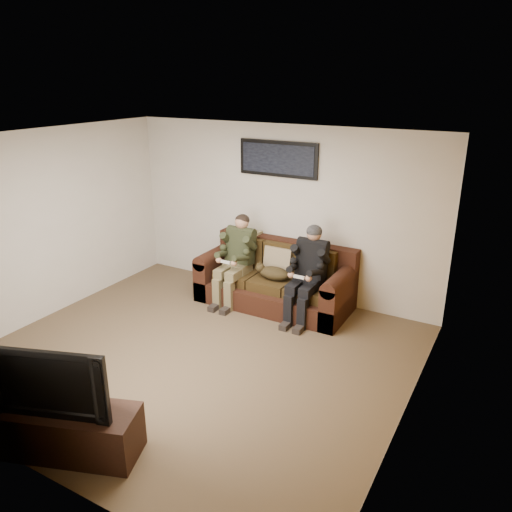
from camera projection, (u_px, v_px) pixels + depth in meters
The scene contains 16 objects.
floor at pixel (197, 355), 6.14m from camera, with size 5.00×5.00×0.00m, color brown.
ceiling at pixel (187, 140), 5.25m from camera, with size 5.00×5.00×0.00m, color silver.
wall_back at pixel (280, 212), 7.54m from camera, with size 5.00×5.00×0.00m, color beige.
wall_front at pixel (19, 343), 3.85m from camera, with size 5.00×5.00×0.00m, color beige.
wall_left at pixel (44, 226), 6.85m from camera, with size 4.50×4.50×0.00m, color beige.
wall_right at pixel (415, 302), 4.55m from camera, with size 4.50×4.50×0.00m, color beige.
accent_wall_right at pixel (413, 301), 4.55m from camera, with size 4.50×4.50×0.00m, color #A36910.
sofa at pixel (277, 281), 7.45m from camera, with size 2.25×0.97×0.92m.
throw_pillow at pixel (278, 261), 7.38m from camera, with size 0.43×0.12×0.41m, color #8E7C5D.
throw_blanket at pixel (246, 233), 7.80m from camera, with size 0.46×0.23×0.08m, color #BFB98C.
person_left at pixel (236, 254), 7.43m from camera, with size 0.51×0.87×1.31m.
person_right at pixel (308, 268), 6.89m from camera, with size 0.51×0.86×1.31m.
cat at pixel (273, 273), 7.22m from camera, with size 0.66×0.26×0.24m.
framed_poster at pixel (278, 159), 7.26m from camera, with size 1.25×0.05×0.52m.
tv_stand at pixel (60, 430), 4.51m from camera, with size 1.44×0.46×0.45m, color black.
television at pixel (52, 377), 4.32m from camera, with size 1.14×0.15×0.65m, color black.
Camera 1 is at (3.26, -4.31, 3.25)m, focal length 35.00 mm.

